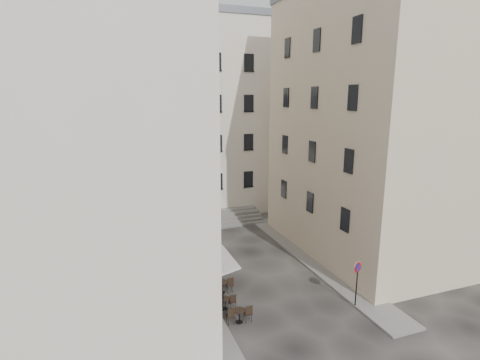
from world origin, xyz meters
name	(u,v)px	position (x,y,z in m)	size (l,w,h in m)	color
ground	(271,291)	(0.00, 0.00, 0.00)	(90.00, 90.00, 0.00)	black
sidewalk_left	(181,273)	(-4.50, 4.00, 0.06)	(2.00, 22.00, 0.12)	slate
sidewalk_right	(312,259)	(4.50, 3.00, 0.06)	(2.00, 18.00, 0.12)	slate
building_left	(59,112)	(-10.50, 3.00, 10.31)	(12.20, 16.20, 20.60)	beige
building_right	(388,122)	(10.50, 3.50, 9.31)	(12.20, 14.20, 18.60)	beige
building_back	(183,115)	(-1.00, 19.00, 9.31)	(18.20, 10.20, 18.60)	beige
cafe_storefront	(193,265)	(-4.32, 1.00, 1.88)	(1.74, 7.30, 3.50)	#4C0A0F
stone_steps	(212,220)	(0.00, 12.57, 0.40)	(9.00, 3.15, 0.80)	#615F5C
bollard_near	(223,302)	(-3.25, -1.00, 0.53)	(0.12, 0.12, 0.98)	black
bollard_mid	(205,273)	(-3.25, 2.50, 0.53)	(0.12, 0.12, 0.98)	black
bollard_far	(193,251)	(-3.25, 6.00, 0.53)	(0.12, 0.12, 0.98)	black
no_parking_sign	(357,276)	(3.55, -3.11, 1.85)	(0.58, 0.19, 2.61)	black
bistro_table_a	(239,314)	(-2.80, -2.30, 0.46)	(1.28, 0.60, 0.90)	black
bistro_table_b	(225,302)	(-3.09, -0.89, 0.41)	(1.15, 0.54, 0.81)	black
bistro_table_c	(222,286)	(-2.75, 0.77, 0.47)	(1.30, 0.61, 0.91)	black
bistro_table_d	(209,264)	(-2.67, 3.84, 0.45)	(1.26, 0.59, 0.89)	black
bistro_table_e	(196,256)	(-3.23, 5.23, 0.46)	(1.27, 0.60, 0.90)	black
pedestrian	(206,265)	(-3.20, 2.62, 0.96)	(0.70, 0.46, 1.93)	black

